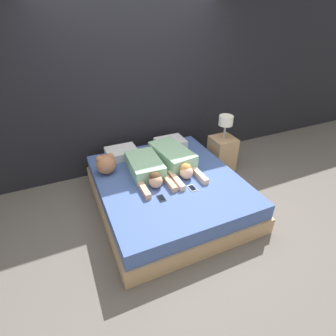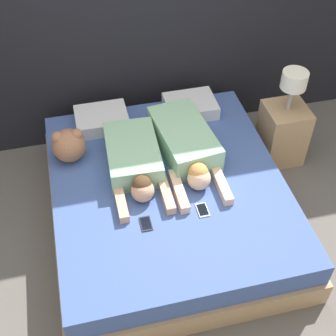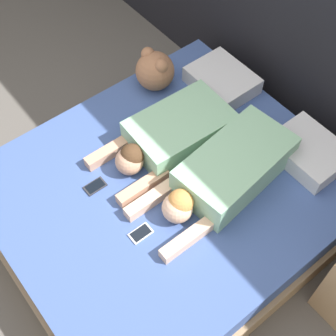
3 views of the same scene
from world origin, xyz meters
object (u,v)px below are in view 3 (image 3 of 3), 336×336
pillow_head_left (222,80)px  person_left (170,135)px  bed (168,201)px  cell_phone_right (141,233)px  person_right (225,173)px  cell_phone_left (95,186)px  pillow_head_right (309,152)px  plush_toy (155,70)px

pillow_head_left → person_left: size_ratio=0.48×
bed → cell_phone_right: cell_phone_right is taller
bed → cell_phone_right: (0.18, -0.34, 0.22)m
person_left → person_right: person_right is taller
cell_phone_right → cell_phone_left: bearing=-176.4°
person_right → cell_phone_left: (-0.46, -0.62, -0.10)m
person_left → person_right: bearing=8.7°
pillow_head_right → person_left: size_ratio=0.48×
pillow_head_left → pillow_head_right: size_ratio=1.00×
pillow_head_left → pillow_head_right: same height
pillow_head_left → cell_phone_left: 1.17m
person_left → pillow_head_right: bearing=44.4°
person_left → plush_toy: 0.54m
pillow_head_right → cell_phone_right: size_ratio=3.41×
pillow_head_left → cell_phone_right: bearing=-63.2°
pillow_head_right → person_left: person_left is taller
person_right → cell_phone_left: 0.78m
bed → cell_phone_left: (-0.25, -0.36, 0.22)m
bed → cell_phone_left: bearing=-124.3°
pillow_head_right → person_right: bearing=-108.8°
person_left → cell_phone_left: bearing=-92.9°
person_left → pillow_head_left: bearing=106.3°
cell_phone_left → plush_toy: 0.93m
person_left → cell_phone_right: bearing=-53.3°
pillow_head_left → plush_toy: 0.47m
person_right → pillow_head_right: bearing=71.2°
cell_phone_right → plush_toy: (-0.88, 0.78, 0.14)m
bed → pillow_head_right: size_ratio=4.66×
bed → cell_phone_right: size_ratio=15.87×
person_left → plush_toy: size_ratio=3.28×
pillow_head_right → person_right: 0.57m
cell_phone_left → plush_toy: bearing=119.2°
bed → person_right: 0.46m
plush_toy → cell_phone_left: bearing=-60.8°
cell_phone_left → person_left: bearing=87.1°
cell_phone_right → person_right: bearing=86.4°
person_right → plush_toy: (-0.91, 0.18, 0.04)m
person_right → cell_phone_left: person_right is taller
person_left → cell_phone_left: (-0.03, -0.56, -0.09)m
pillow_head_right → cell_phone_left: bearing=-119.0°
pillow_head_left → plush_toy: plush_toy is taller
pillow_head_left → plush_toy: (-0.30, -0.36, 0.08)m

